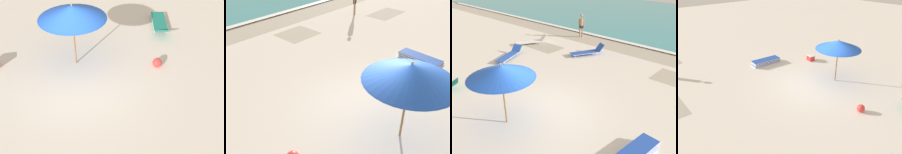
# 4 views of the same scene
# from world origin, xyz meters

# --- Properties ---
(ground_plane) EXTENTS (60.00, 60.00, 0.16)m
(ground_plane) POSITION_xyz_m (0.00, 0.01, -0.08)
(ground_plane) COLOR silver
(beach_umbrella) EXTENTS (2.36, 2.36, 2.35)m
(beach_umbrella) POSITION_xyz_m (-0.34, -1.16, 2.05)
(beach_umbrella) COLOR olive
(beach_umbrella) RESTS_ON ground_plane
(sun_lounger_near_water_right) EXTENTS (1.56, 2.32, 0.47)m
(sun_lounger_near_water_right) POSITION_xyz_m (-4.65, -2.14, 0.20)
(sun_lounger_near_water_right) COLOR #1E8475
(sun_lounger_near_water_right) RESTS_ON ground_plane
(beach_ball) EXTENTS (0.35, 0.35, 0.35)m
(beach_ball) POSITION_xyz_m (-2.93, 0.36, 0.17)
(beach_ball) COLOR red
(beach_ball) RESTS_ON ground_plane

